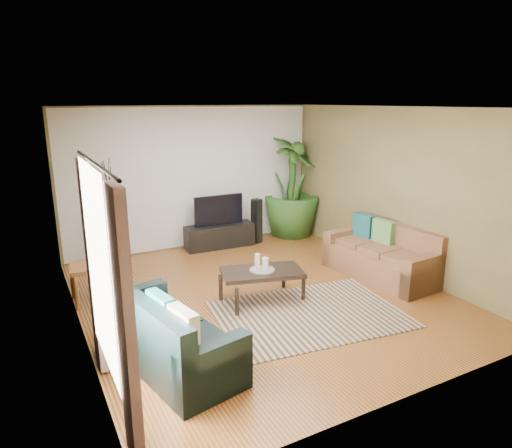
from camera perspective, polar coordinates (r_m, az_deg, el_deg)
floor at (r=6.82m, az=0.80°, el=-8.93°), size 5.50×5.50×0.00m
ceiling at (r=6.23m, az=0.89°, el=14.38°), size 5.50×5.50×0.00m
wall_back at (r=8.85m, az=-7.80°, el=5.71°), size 5.00×0.00×5.00m
wall_front at (r=4.29m, az=18.90°, el=-5.28°), size 5.00×0.00×5.00m
wall_left at (r=5.66m, az=-21.93°, el=-0.65°), size 0.00×5.50×5.50m
wall_right at (r=7.88m, az=17.03°, el=4.01°), size 0.00×5.50×5.50m
backwall_panel at (r=8.84m, az=-7.78°, el=5.70°), size 4.90×0.00×4.90m
window_pane at (r=4.13m, az=-19.12°, el=-5.35°), size 0.00×1.80×1.80m
curtain_near at (r=3.56m, az=-15.92°, el=-12.90°), size 0.08×0.35×2.20m
curtain_far at (r=4.92m, az=-19.73°, el=-5.20°), size 0.08×0.35×2.20m
curtain_rod at (r=3.93m, az=-19.53°, el=7.16°), size 0.03×1.90×0.03m
sofa_left at (r=5.13m, az=-10.76°, el=-12.52°), size 1.16×1.99×0.85m
sofa_right at (r=7.64m, az=15.33°, el=-3.39°), size 1.00×1.93×0.85m
area_rug at (r=6.31m, az=6.69°, el=-11.09°), size 2.65×2.02×0.01m
coffee_table at (r=6.58m, az=0.76°, el=-7.69°), size 1.26×0.90×0.46m
candle_tray at (r=6.49m, az=0.77°, el=-5.73°), size 0.35×0.35×0.02m
candle_tall at (r=6.44m, az=0.17°, el=-4.73°), size 0.07×0.07×0.23m
candle_mid at (r=6.44m, az=1.26°, el=-4.99°), size 0.07×0.07×0.18m
candle_short at (r=6.54m, az=1.06°, el=-4.81°), size 0.07×0.07×0.14m
tv_stand at (r=8.95m, az=-4.57°, el=-1.50°), size 1.37×0.47×0.45m
television at (r=8.83m, az=-4.70°, el=1.75°), size 0.99×0.05×0.58m
speaker_left at (r=8.29m, az=-16.63°, el=-1.21°), size 0.25×0.26×1.08m
speaker_right at (r=9.16m, az=0.08°, el=0.39°), size 0.20×0.22×0.89m
potted_plant at (r=9.59m, az=4.50°, el=4.76°), size 1.67×1.67×2.12m
plant_pot at (r=9.80m, az=4.40°, el=-0.46°), size 0.39×0.39×0.30m
pedestal at (r=8.48m, az=-17.33°, el=-3.36°), size 0.45×0.45×0.38m
vase at (r=8.37m, az=-17.53°, el=-0.99°), size 0.35×0.35×0.49m
side_table at (r=6.97m, az=-19.97°, el=-6.94°), size 0.56×0.56×0.55m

